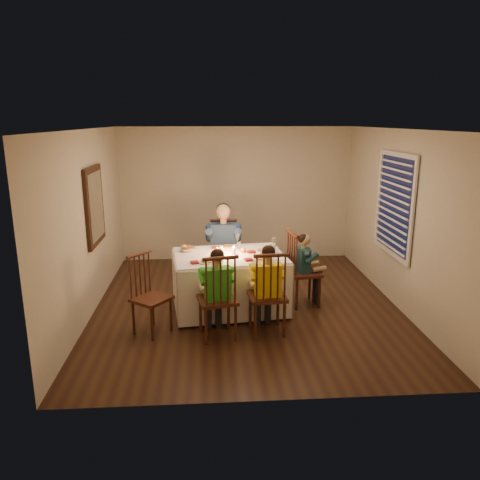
{
  "coord_description": "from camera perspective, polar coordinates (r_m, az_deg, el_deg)",
  "views": [
    {
      "loc": [
        -0.56,
        -6.59,
        2.73
      ],
      "look_at": [
        -0.09,
        0.15,
        0.98
      ],
      "focal_mm": 35.0,
      "sensor_mm": 36.0,
      "label": 1
    }
  ],
  "objects": [
    {
      "name": "chair_adult",
      "position": [
        7.82,
        -1.97,
        -5.92
      ],
      "size": [
        0.49,
        0.47,
        1.14
      ],
      "primitive_type": null,
      "rotation": [
        0.0,
        0.0,
        -0.04
      ],
      "color": "#351A0E",
      "rests_on": "ground"
    },
    {
      "name": "adult",
      "position": [
        7.82,
        -1.97,
        -5.92
      ],
      "size": [
        0.58,
        0.54,
        1.43
      ],
      "primitive_type": null,
      "rotation": [
        0.0,
        0.0,
        -0.04
      ],
      "color": "navy",
      "rests_on": "ground"
    },
    {
      "name": "chair_near_left",
      "position": [
        6.2,
        -2.71,
        -11.63
      ],
      "size": [
        0.55,
        0.53,
        1.14
      ],
      "primitive_type": null,
      "rotation": [
        0.0,
        0.0,
        3.35
      ],
      "color": "#351A0E",
      "rests_on": "ground"
    },
    {
      "name": "window_blinds",
      "position": [
        7.35,
        18.22,
        4.14
      ],
      "size": [
        0.07,
        1.34,
        1.54
      ],
      "color": "black",
      "rests_on": "wall_right"
    },
    {
      "name": "wall_back",
      "position": [
        9.22,
        -0.49,
        5.59
      ],
      "size": [
        4.5,
        0.02,
        2.6
      ],
      "primitive_type": "cube",
      "color": "beige",
      "rests_on": "ground"
    },
    {
      "name": "serving_bowl",
      "position": [
        6.95,
        -6.39,
        -1.15
      ],
      "size": [
        0.26,
        0.26,
        0.06
      ],
      "primitive_type": "imported",
      "rotation": [
        0.0,
        0.0,
        0.16
      ],
      "color": "silver",
      "rests_on": "dining_table"
    },
    {
      "name": "chair_end",
      "position": [
        7.26,
        7.67,
        -7.74
      ],
      "size": [
        0.52,
        0.54,
        1.14
      ],
      "primitive_type": null,
      "rotation": [
        0.0,
        0.0,
        1.75
      ],
      "color": "#351A0E",
      "rests_on": "ground"
    },
    {
      "name": "setting_teal",
      "position": [
        6.88,
        2.89,
        -1.41
      ],
      "size": [
        0.29,
        0.29,
        0.02
      ],
      "primitive_type": "cylinder",
      "rotation": [
        0.0,
        0.0,
        0.12
      ],
      "color": "silver",
      "rests_on": "dining_table"
    },
    {
      "name": "ground",
      "position": [
        7.16,
        0.79,
        -7.91
      ],
      "size": [
        5.0,
        5.0,
        0.0
      ],
      "primitive_type": "plane",
      "color": "black",
      "rests_on": "ground"
    },
    {
      "name": "wall_mirror",
      "position": [
        7.2,
        -17.3,
        4.0
      ],
      "size": [
        0.06,
        0.95,
        1.15
      ],
      "color": "black",
      "rests_on": "wall_left"
    },
    {
      "name": "chair_extra",
      "position": [
        6.41,
        -10.53,
        -10.98
      ],
      "size": [
        0.6,
        0.6,
        1.07
      ],
      "primitive_type": null,
      "rotation": [
        0.0,
        0.0,
        0.9
      ],
      "color": "#351A0E",
      "rests_on": "ground"
    },
    {
      "name": "child_teal",
      "position": [
        7.26,
        7.67,
        -7.74
      ],
      "size": [
        0.4,
        0.42,
        1.1
      ],
      "primitive_type": null,
      "rotation": [
        0.0,
        0.0,
        1.75
      ],
      "color": "#1B3E44",
      "rests_on": "ground"
    },
    {
      "name": "wall_left",
      "position": [
        6.96,
        -17.99,
        1.92
      ],
      "size": [
        0.02,
        5.0,
        2.6
      ],
      "primitive_type": "cube",
      "color": "beige",
      "rests_on": "ground"
    },
    {
      "name": "dining_table",
      "position": [
        6.82,
        -1.29,
        -3.74
      ],
      "size": [
        1.73,
        1.34,
        0.81
      ],
      "rotation": [
        0.0,
        0.0,
        0.12
      ],
      "color": "white",
      "rests_on": "ground"
    },
    {
      "name": "child_yellow",
      "position": [
        6.31,
        3.26,
        -11.15
      ],
      "size": [
        0.46,
        0.43,
        1.2
      ],
      "primitive_type": null,
      "rotation": [
        0.0,
        0.0,
        3.22
      ],
      "color": "yellow",
      "rests_on": "ground"
    },
    {
      "name": "chair_near_right",
      "position": [
        6.31,
        3.26,
        -11.15
      ],
      "size": [
        0.5,
        0.48,
        1.14
      ],
      "primitive_type": null,
      "rotation": [
        0.0,
        0.0,
        3.22
      ],
      "color": "#351A0E",
      "rests_on": "ground"
    },
    {
      "name": "squash",
      "position": [
        6.98,
        -6.81,
        -0.95
      ],
      "size": [
        0.09,
        0.09,
        0.09
      ],
      "primitive_type": "sphere",
      "color": "#FFFD43",
      "rests_on": "dining_table"
    },
    {
      "name": "candle_left",
      "position": [
        6.71,
        -2.25,
        -1.44
      ],
      "size": [
        0.06,
        0.06,
        0.1
      ],
      "primitive_type": "cylinder",
      "color": "white",
      "rests_on": "dining_table"
    },
    {
      "name": "candle_right",
      "position": [
        6.74,
        -0.76,
        -1.36
      ],
      "size": [
        0.06,
        0.06,
        0.1
      ],
      "primitive_type": "cylinder",
      "color": "white",
      "rests_on": "dining_table"
    },
    {
      "name": "child_green",
      "position": [
        6.2,
        -2.71,
        -11.63
      ],
      "size": [
        0.49,
        0.46,
        1.19
      ],
      "primitive_type": null,
      "rotation": [
        0.0,
        0.0,
        3.35
      ],
      "color": "green",
      "rests_on": "ground"
    },
    {
      "name": "ceiling",
      "position": [
        6.62,
        0.87,
        13.37
      ],
      "size": [
        5.0,
        5.0,
        0.0
      ],
      "primitive_type": "plane",
      "color": "white",
      "rests_on": "wall_back"
    },
    {
      "name": "setting_green",
      "position": [
        6.38,
        -3.96,
        -2.69
      ],
      "size": [
        0.29,
        0.29,
        0.02
      ],
      "primitive_type": "cylinder",
      "rotation": [
        0.0,
        0.0,
        0.12
      ],
      "color": "silver",
      "rests_on": "dining_table"
    },
    {
      "name": "setting_adult",
      "position": [
        7.09,
        -1.58,
        -0.9
      ],
      "size": [
        0.29,
        0.29,
        0.02
      ],
      "primitive_type": "cylinder",
      "rotation": [
        0.0,
        0.0,
        0.12
      ],
      "color": "silver",
      "rests_on": "dining_table"
    },
    {
      "name": "orange_fruit",
      "position": [
        6.82,
        0.44,
        -1.25
      ],
      "size": [
        0.08,
        0.08,
        0.08
      ],
      "primitive_type": "sphere",
      "color": "orange",
      "rests_on": "dining_table"
    },
    {
      "name": "setting_yellow",
      "position": [
        6.5,
        2.59,
        -2.36
      ],
      "size": [
        0.29,
        0.29,
        0.02
      ],
      "primitive_type": "cylinder",
      "rotation": [
        0.0,
        0.0,
        0.12
      ],
      "color": "silver",
      "rests_on": "dining_table"
    },
    {
      "name": "wall_right",
      "position": [
        7.31,
        18.7,
        2.45
      ],
      "size": [
        0.02,
        5.0,
        2.6
      ],
      "primitive_type": "cube",
      "color": "beige",
      "rests_on": "ground"
    }
  ]
}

